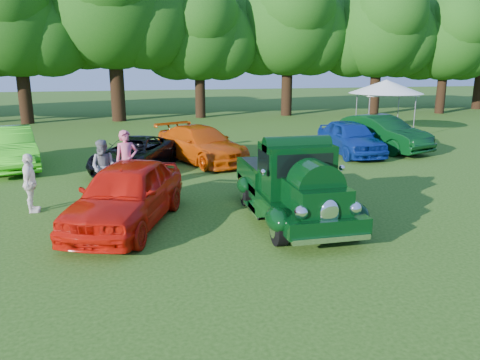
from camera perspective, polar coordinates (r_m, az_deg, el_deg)
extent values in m
plane|color=#234810|center=(11.44, -0.59, -6.46)|extent=(120.00, 120.00, 0.00)
cylinder|color=black|center=(10.61, 4.78, -5.85)|extent=(0.24, 0.81, 0.81)
cylinder|color=black|center=(11.28, 13.67, -5.00)|extent=(0.24, 0.81, 0.81)
cylinder|color=black|center=(13.48, 0.79, -1.41)|extent=(0.24, 0.81, 0.81)
cylinder|color=black|center=(14.01, 8.05, -0.95)|extent=(0.24, 0.81, 0.81)
cube|color=black|center=(12.32, 6.54, -2.23)|extent=(1.89, 4.93, 0.37)
cube|color=black|center=(10.87, 9.17, -2.15)|extent=(1.21, 1.59, 0.68)
cube|color=black|center=(11.99, 6.87, 1.31)|extent=(1.71, 1.26, 1.32)
cube|color=black|center=(11.39, 7.92, 1.77)|extent=(1.43, 0.07, 0.57)
cube|color=black|center=(13.62, 4.50, 0.75)|extent=(1.89, 2.25, 0.64)
cube|color=black|center=(13.55, 4.53, 2.02)|extent=(1.62, 1.97, 0.05)
ellipsoid|color=black|center=(10.54, 4.64, -4.80)|extent=(0.54, 0.94, 0.54)
ellipsoid|color=black|center=(11.22, 13.89, -3.98)|extent=(0.54, 0.94, 0.54)
ellipsoid|color=black|center=(13.41, 0.52, -0.62)|extent=(0.42, 0.79, 0.46)
ellipsoid|color=black|center=(13.98, 8.33, -0.16)|extent=(0.42, 0.79, 0.46)
ellipsoid|color=white|center=(10.19, 10.86, -4.13)|extent=(0.44, 0.14, 0.65)
sphere|color=white|center=(10.01, 7.47, -3.92)|extent=(0.31, 0.31, 0.31)
sphere|color=white|center=(10.49, 13.79, -3.38)|extent=(0.31, 0.31, 0.31)
cube|color=white|center=(10.22, 11.09, -7.09)|extent=(1.78, 0.12, 0.12)
cube|color=white|center=(14.77, 3.18, 0.10)|extent=(1.78, 0.12, 0.12)
imported|color=red|center=(12.09, -13.68, -1.67)|extent=(3.49, 5.15, 1.63)
imported|color=#3DD61C|center=(20.22, -26.25, 3.52)|extent=(2.99, 5.09, 1.59)
imported|color=black|center=(18.28, -12.75, 3.11)|extent=(3.87, 4.95, 1.25)
imported|color=#CA4507|center=(19.43, -4.76, 4.36)|extent=(3.95, 5.39, 1.45)
imported|color=navy|center=(21.45, 13.32, 5.05)|extent=(1.89, 4.49, 1.52)
imported|color=black|center=(22.85, 16.71, 5.50)|extent=(3.30, 5.19, 1.61)
imported|color=#D65877|center=(15.22, -13.64, 2.24)|extent=(0.81, 0.64, 1.97)
imported|color=slate|center=(15.12, -16.24, 1.51)|extent=(0.99, 0.88, 1.72)
imported|color=white|center=(13.98, -24.23, -0.36)|extent=(0.46, 0.98, 1.64)
cube|color=white|center=(27.90, 17.32, 9.97)|extent=(3.27, 3.27, 0.11)
cone|color=white|center=(27.88, 17.38, 10.83)|extent=(4.80, 4.80, 0.74)
cylinder|color=slate|center=(26.43, 15.40, 7.37)|extent=(0.06, 0.06, 2.23)
cylinder|color=slate|center=(28.82, 13.98, 7.99)|extent=(0.06, 0.06, 2.23)
cylinder|color=slate|center=(27.26, 20.48, 7.18)|extent=(0.06, 0.06, 2.23)
cylinder|color=slate|center=(29.59, 18.70, 7.82)|extent=(0.06, 0.06, 2.23)
cylinder|color=black|center=(34.57, -24.79, 9.72)|extent=(0.84, 0.84, 4.18)
sphere|color=#11460F|center=(34.62, -25.65, 17.58)|extent=(7.64, 7.64, 7.64)
cylinder|color=black|center=(33.95, -14.74, 11.01)|extent=(0.96, 0.96, 4.80)
sphere|color=#11460F|center=(34.13, -15.35, 20.21)|extent=(8.78, 8.78, 8.78)
cylinder|color=black|center=(35.09, -4.88, 10.62)|extent=(0.74, 0.74, 3.71)
sphere|color=#11460F|center=(35.08, -5.04, 17.52)|extent=(6.78, 6.78, 6.78)
cylinder|color=black|center=(36.57, 5.72, 11.06)|extent=(0.82, 0.82, 4.11)
sphere|color=#11460F|center=(36.61, 5.91, 18.40)|extent=(7.52, 7.52, 7.52)
cylinder|color=black|center=(38.20, 16.11, 10.56)|extent=(0.78, 0.78, 3.90)
sphere|color=#11460F|center=(38.22, 16.59, 17.20)|extent=(7.12, 7.12, 7.12)
cylinder|color=black|center=(41.11, 23.33, 9.96)|extent=(0.71, 0.71, 3.57)
sphere|color=#11460F|center=(41.09, 23.90, 15.61)|extent=(6.53, 6.53, 6.53)
cylinder|color=black|center=(46.36, 27.15, 10.38)|extent=(0.86, 0.86, 4.30)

